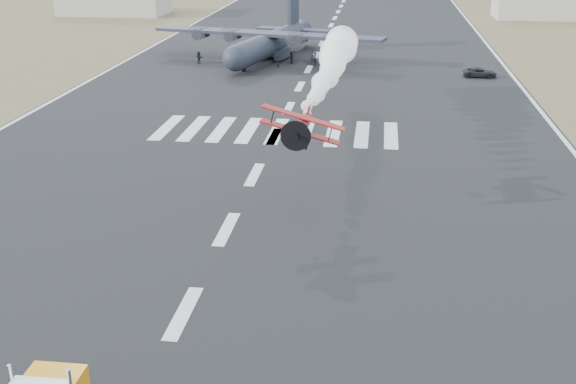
% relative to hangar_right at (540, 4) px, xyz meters
% --- Properties ---
extents(runway_markings, '(60.00, 260.00, 0.01)m').
position_rel_hangar_right_xyz_m(runway_markings, '(-46.00, -90.00, -3.00)').
color(runway_markings, silver).
rests_on(runway_markings, ground).
extents(hangar_right, '(20.50, 12.50, 5.90)m').
position_rel_hangar_right_xyz_m(hangar_right, '(0.00, 0.00, 0.00)').
color(hangar_right, '#A39F91').
rests_on(hangar_right, ground).
extents(aerobatic_biplane, '(6.27, 5.73, 3.18)m').
position_rel_hangar_right_xyz_m(aerobatic_biplane, '(-41.16, -120.76, 3.45)').
color(aerobatic_biplane, '#A41A0A').
extents(smoke_trail, '(4.03, 37.12, 4.03)m').
position_rel_hangar_right_xyz_m(smoke_trail, '(-40.35, -90.62, 3.72)').
color(smoke_trail, white).
extents(transport_aircraft, '(37.50, 30.68, 10.89)m').
position_rel_hangar_right_xyz_m(transport_aircraft, '(-52.82, -58.10, -0.20)').
color(transport_aircraft, '#232534').
rests_on(transport_aircraft, ground).
extents(support_vehicle, '(4.74, 2.28, 1.30)m').
position_rel_hangar_right_xyz_m(support_vehicle, '(-21.29, -68.73, -2.36)').
color(support_vehicle, black).
rests_on(support_vehicle, ground).
extents(crew_a, '(0.61, 0.72, 1.89)m').
position_rel_hangar_right_xyz_m(crew_a, '(-45.42, -62.16, -2.06)').
color(crew_a, black).
rests_on(crew_a, ground).
extents(crew_b, '(0.92, 1.04, 1.83)m').
position_rel_hangar_right_xyz_m(crew_b, '(-49.13, -62.14, -2.09)').
color(crew_b, black).
rests_on(crew_b, ground).
extents(crew_c, '(1.23, 0.89, 1.73)m').
position_rel_hangar_right_xyz_m(crew_c, '(-45.72, -63.34, -2.14)').
color(crew_c, black).
rests_on(crew_c, ground).
extents(crew_d, '(1.13, 0.77, 1.77)m').
position_rel_hangar_right_xyz_m(crew_d, '(-58.43, -64.68, -2.13)').
color(crew_d, black).
rests_on(crew_d, ground).
extents(crew_e, '(0.92, 0.78, 1.61)m').
position_rel_hangar_right_xyz_m(crew_e, '(-42.18, -62.20, -2.20)').
color(crew_e, black).
rests_on(crew_e, ground).
extents(crew_f, '(1.68, 1.50, 1.84)m').
position_rel_hangar_right_xyz_m(crew_f, '(-63.38, -63.59, -2.09)').
color(crew_f, black).
rests_on(crew_f, ground).
extents(crew_g, '(0.78, 0.82, 1.77)m').
position_rel_hangar_right_xyz_m(crew_g, '(-50.73, -65.67, -2.12)').
color(crew_g, black).
rests_on(crew_g, ground).
extents(crew_h, '(0.86, 0.57, 1.69)m').
position_rel_hangar_right_xyz_m(crew_h, '(-57.68, -61.92, -2.16)').
color(crew_h, black).
rests_on(crew_h, ground).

